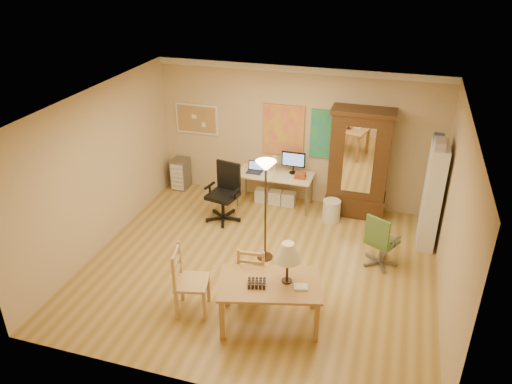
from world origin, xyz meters
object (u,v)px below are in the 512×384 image
(computer_desk, at_px, (277,186))
(office_chair_green, at_px, (380,252))
(bookshelf, at_px, (432,196))
(dining_table, at_px, (276,274))
(armoire, at_px, (358,170))

(computer_desk, bearing_deg, office_chair_green, -35.93)
(bookshelf, bearing_deg, dining_table, -125.92)
(computer_desk, relative_size, bookshelf, 0.81)
(office_chair_green, bearing_deg, dining_table, -124.93)
(office_chair_green, height_order, bookshelf, bookshelf)
(computer_desk, xyz_separation_m, armoire, (1.53, 0.09, 0.50))
(dining_table, distance_m, armoire, 3.49)
(computer_desk, height_order, bookshelf, bookshelf)
(dining_table, bearing_deg, office_chair_green, 55.07)
(armoire, bearing_deg, bookshelf, -28.33)
(dining_table, bearing_deg, bookshelf, 54.08)
(dining_table, xyz_separation_m, bookshelf, (1.97, 2.72, 0.10))
(dining_table, relative_size, office_chair_green, 1.62)
(computer_desk, relative_size, armoire, 0.70)
(office_chair_green, relative_size, armoire, 0.45)
(dining_table, height_order, computer_desk, dining_table)
(armoire, distance_m, bookshelf, 1.48)
(dining_table, relative_size, bookshelf, 0.83)
(dining_table, distance_m, office_chair_green, 2.27)
(armoire, xyz_separation_m, bookshelf, (1.30, -0.70, -0.00))
(office_chair_green, bearing_deg, armoire, 109.88)
(computer_desk, xyz_separation_m, bookshelf, (2.83, -0.62, 0.50))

